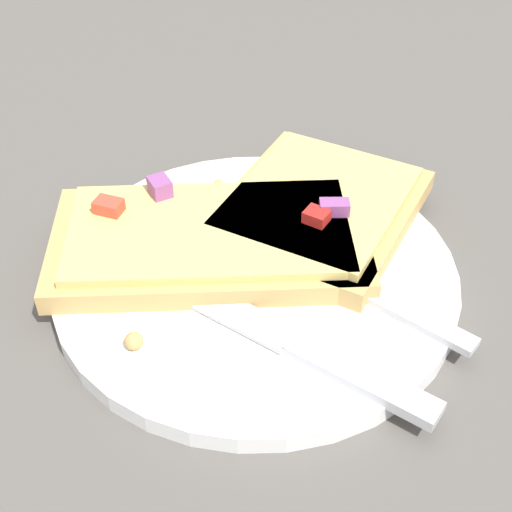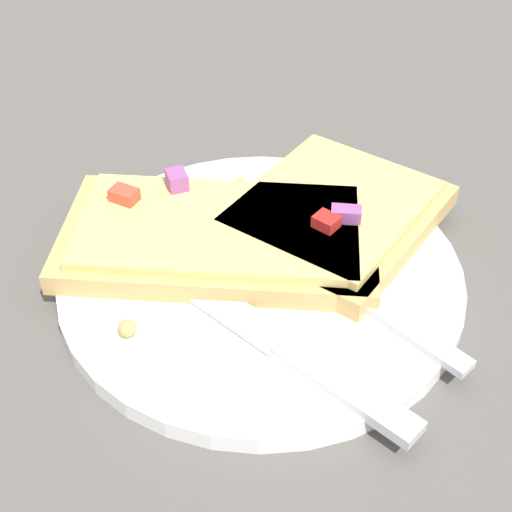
# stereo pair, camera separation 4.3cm
# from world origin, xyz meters

# --- Properties ---
(ground_plane) EXTENTS (4.00, 4.00, 0.00)m
(ground_plane) POSITION_xyz_m (0.00, 0.00, 0.00)
(ground_plane) COLOR #56514C
(plate) EXTENTS (0.25, 0.25, 0.01)m
(plate) POSITION_xyz_m (0.00, 0.00, 0.01)
(plate) COLOR white
(plate) RESTS_ON ground
(fork) EXTENTS (0.16, 0.17, 0.01)m
(fork) POSITION_xyz_m (0.03, 0.01, 0.01)
(fork) COLOR silver
(fork) RESTS_ON plate
(knife) EXTENTS (0.18, 0.17, 0.01)m
(knife) POSITION_xyz_m (0.00, -0.06, 0.01)
(knife) COLOR silver
(knife) RESTS_ON plate
(pizza_slice_main) EXTENTS (0.20, 0.12, 0.03)m
(pizza_slice_main) POSITION_xyz_m (-0.03, 0.02, 0.02)
(pizza_slice_main) COLOR tan
(pizza_slice_main) RESTS_ON plate
(pizza_slice_corner) EXTENTS (0.17, 0.18, 0.03)m
(pizza_slice_corner) POSITION_xyz_m (0.05, 0.04, 0.02)
(pizza_slice_corner) COLOR tan
(pizza_slice_corner) RESTS_ON plate
(crumb_scatter) EXTENTS (0.07, 0.15, 0.01)m
(crumb_scatter) POSITION_xyz_m (-0.04, -0.01, 0.02)
(crumb_scatter) COLOR tan
(crumb_scatter) RESTS_ON plate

